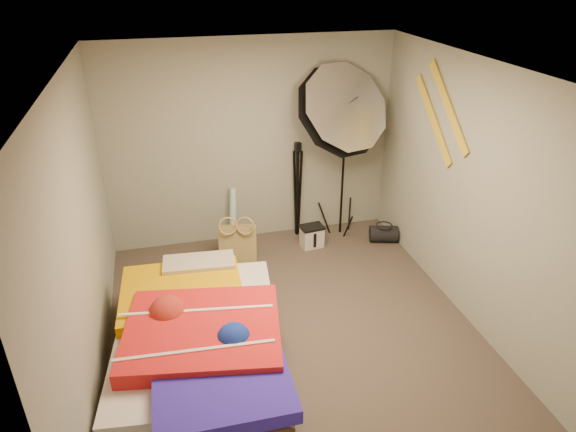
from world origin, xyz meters
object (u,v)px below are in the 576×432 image
object	(u,v)px
photo_umbrella	(339,112)
wrapping_roll	(233,217)
duffel_bag	(383,234)
bed	(200,341)
camera_case	(312,237)
tote_bag	(238,244)
camera_tripod	(298,183)

from	to	relation	value
photo_umbrella	wrapping_roll	bearing A→B (deg)	168.67
duffel_bag	bed	xyz separation A→B (m)	(-2.49, -1.69, 0.19)
camera_case	photo_umbrella	xyz separation A→B (m)	(0.32, 0.08, 1.55)
duffel_bag	bed	size ratio (longest dim) A/B	0.15
tote_bag	wrapping_roll	xyz separation A→B (m)	(0.02, 0.43, 0.14)
wrapping_roll	camera_tripod	size ratio (longest dim) A/B	0.58
tote_bag	bed	xyz separation A→B (m)	(-0.62, -1.70, 0.07)
wrapping_roll	photo_umbrella	size ratio (longest dim) A/B	0.31
camera_case	photo_umbrella	size ratio (longest dim) A/B	0.11
bed	photo_umbrella	bearing A→B (deg)	44.94
camera_case	duffel_bag	size ratio (longest dim) A/B	0.76
tote_bag	camera_case	bearing A→B (deg)	19.04
photo_umbrella	duffel_bag	bearing A→B (deg)	-17.58
photo_umbrella	camera_tripod	xyz separation A→B (m)	(-0.41, 0.27, -0.96)
wrapping_roll	bed	world-z (taller)	wrapping_roll
camera_tripod	camera_case	bearing A→B (deg)	-75.53
wrapping_roll	photo_umbrella	world-z (taller)	photo_umbrella
camera_case	duffel_bag	world-z (taller)	camera_case
camera_case	bed	xyz separation A→B (m)	(-1.56, -1.80, 0.16)
camera_case	bed	size ratio (longest dim) A/B	0.12
wrapping_roll	camera_case	size ratio (longest dim) A/B	2.79
camera_case	camera_tripod	xyz separation A→B (m)	(-0.09, 0.36, 0.59)
bed	camera_tripod	distance (m)	2.64
wrapping_roll	bed	bearing A→B (deg)	-106.51
wrapping_roll	photo_umbrella	bearing A→B (deg)	-11.33
duffel_bag	photo_umbrella	xyz separation A→B (m)	(-0.60, 0.19, 1.58)
tote_bag	camera_tripod	bearing A→B (deg)	41.12
tote_bag	bed	distance (m)	1.81
photo_umbrella	camera_tripod	bearing A→B (deg)	146.36
bed	photo_umbrella	xyz separation A→B (m)	(1.88, 1.88, 1.39)
wrapping_roll	bed	size ratio (longest dim) A/B	0.33
camera_case	camera_tripod	distance (m)	0.70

